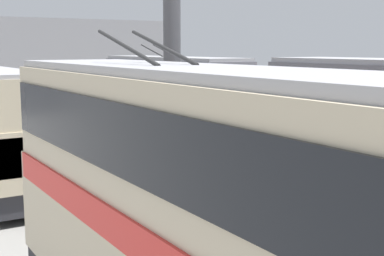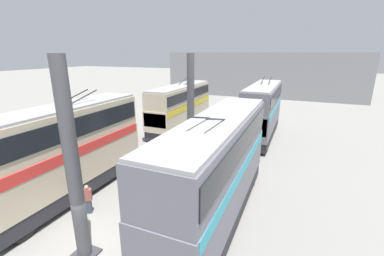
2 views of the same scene
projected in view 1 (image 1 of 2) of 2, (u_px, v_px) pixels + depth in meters
support_column_far at (172, 101)px, 17.26m from camera, size 1.00×1.00×8.13m
bus_left_far at (171, 103)px, 26.03m from camera, size 10.30×2.54×5.84m
bus_right_mid at (183, 211)px, 8.58m from camera, size 10.22×2.54×5.99m
oil_drum at (283, 229)px, 15.47m from camera, size 0.64×0.64×0.92m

